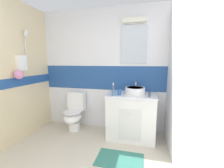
{
  "coord_description": "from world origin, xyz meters",
  "views": [
    {
      "loc": [
        0.86,
        -0.4,
        1.43
      ],
      "look_at": [
        0.33,
        1.91,
        1.05
      ],
      "focal_mm": 22.25,
      "sensor_mm": 36.0,
      "label": 1
    }
  ],
  "objects_px": {
    "perfume_flask_small": "(149,95)",
    "sink_basin": "(135,90)",
    "soap_dispenser": "(119,92)",
    "toilet": "(74,112)",
    "toothbrush_cup": "(114,92)"
  },
  "relations": [
    {
      "from": "toothbrush_cup",
      "to": "soap_dispenser",
      "type": "distance_m",
      "value": 0.1
    },
    {
      "from": "perfume_flask_small",
      "to": "sink_basin",
      "type": "bearing_deg",
      "value": 140.59
    },
    {
      "from": "sink_basin",
      "to": "soap_dispenser",
      "type": "xyz_separation_m",
      "value": [
        -0.26,
        -0.19,
        -0.01
      ]
    },
    {
      "from": "sink_basin",
      "to": "perfume_flask_small",
      "type": "height_order",
      "value": "sink_basin"
    },
    {
      "from": "soap_dispenser",
      "to": "perfume_flask_small",
      "type": "height_order",
      "value": "soap_dispenser"
    },
    {
      "from": "soap_dispenser",
      "to": "toothbrush_cup",
      "type": "bearing_deg",
      "value": -160.81
    },
    {
      "from": "sink_basin",
      "to": "soap_dispenser",
      "type": "distance_m",
      "value": 0.33
    },
    {
      "from": "soap_dispenser",
      "to": "sink_basin",
      "type": "bearing_deg",
      "value": 35.48
    },
    {
      "from": "toothbrush_cup",
      "to": "soap_dispenser",
      "type": "relative_size",
      "value": 1.55
    },
    {
      "from": "sink_basin",
      "to": "perfume_flask_small",
      "type": "bearing_deg",
      "value": -39.41
    },
    {
      "from": "sink_basin",
      "to": "toilet",
      "type": "height_order",
      "value": "sink_basin"
    },
    {
      "from": "sink_basin",
      "to": "toilet",
      "type": "bearing_deg",
      "value": 179.5
    },
    {
      "from": "toilet",
      "to": "toothbrush_cup",
      "type": "relative_size",
      "value": 3.55
    },
    {
      "from": "sink_basin",
      "to": "toilet",
      "type": "distance_m",
      "value": 1.37
    },
    {
      "from": "toilet",
      "to": "soap_dispenser",
      "type": "relative_size",
      "value": 5.52
    }
  ]
}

